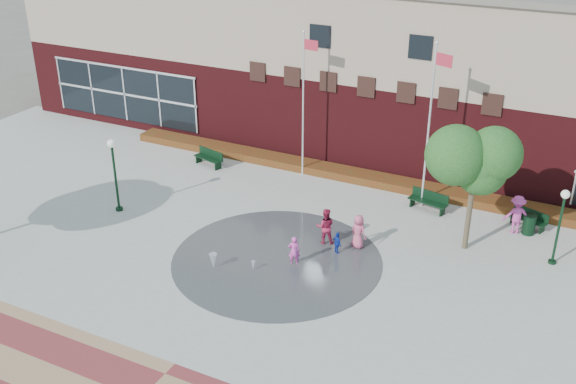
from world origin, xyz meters
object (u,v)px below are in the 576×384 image
at_px(flagpole_left, 304,98).
at_px(trash_can, 529,224).
at_px(flagpole_right, 430,119).
at_px(child_splash, 294,251).
at_px(bench_left, 209,161).

relative_size(flagpole_left, trash_can, 7.94).
height_order(flagpole_right, child_splash, flagpole_right).
bearing_deg(trash_can, flagpole_left, 173.50).
height_order(flagpole_left, child_splash, flagpole_left).
xyz_separation_m(flagpole_left, bench_left, (-4.91, -1.23, -3.81)).
bearing_deg(flagpole_left, child_splash, -57.80).
height_order(flagpole_left, trash_can, flagpole_left).
distance_m(bench_left, trash_can, 16.18).
bearing_deg(trash_can, flagpole_right, 174.67).
xyz_separation_m(flagpole_right, bench_left, (-11.40, -0.39, -4.01)).
bearing_deg(flagpole_right, child_splash, -89.91).
distance_m(trash_can, child_splash, 10.34).
distance_m(flagpole_left, flagpole_right, 6.55).
relative_size(bench_left, child_splash, 1.44).
height_order(trash_can, child_splash, child_splash).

